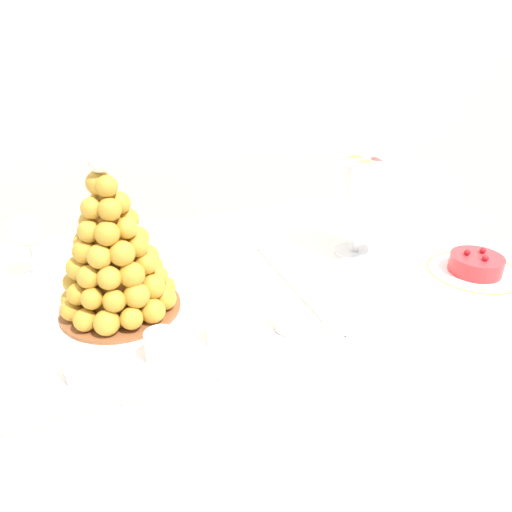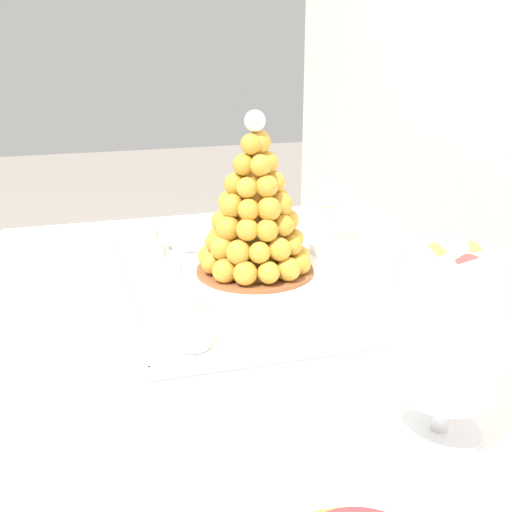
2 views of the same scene
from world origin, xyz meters
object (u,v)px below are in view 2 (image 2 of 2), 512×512
dessert_cup_left (151,241)px  dessert_cup_right (193,334)px  dessert_cup_centre (168,278)px  serving_tray (235,284)px  croquembouche (255,213)px  dessert_cup_mid_left (156,257)px  creme_brulee_ramekin (192,239)px  macaron_goblet (450,326)px  wine_glass (329,197)px  dessert_cup_mid_right (183,301)px

dessert_cup_left → dessert_cup_right: size_ratio=1.02×
dessert_cup_centre → serving_tray: bearing=91.8°
croquembouche → dessert_cup_mid_left: croquembouche is taller
croquembouche → dessert_cup_right: (0.28, -0.18, -0.10)m
serving_tray → creme_brulee_ramekin: (-0.24, -0.04, 0.02)m
macaron_goblet → dessert_cup_mid_left: bearing=-159.3°
creme_brulee_ramekin → macaron_goblet: 0.79m
wine_glass → dessert_cup_mid_left: bearing=-78.8°
serving_tray → dessert_cup_mid_left: size_ratio=12.67×
croquembouche → dessert_cup_left: 0.27m
croquembouche → dessert_cup_mid_left: (-0.08, -0.18, -0.10)m
creme_brulee_ramekin → wine_glass: wine_glass is taller
dessert_cup_mid_left → macaron_goblet: macaron_goblet is taller
serving_tray → croquembouche: size_ratio=2.01×
dessert_cup_left → dessert_cup_mid_left: same height
croquembouche → macaron_goblet: 0.57m
serving_tray → dessert_cup_mid_left: (-0.12, -0.13, 0.03)m
dessert_cup_mid_left → dessert_cup_mid_right: (0.23, 0.01, -0.00)m
dessert_cup_mid_right → macaron_goblet: macaron_goblet is taller
dessert_cup_mid_left → dessert_cup_right: (0.36, 0.00, -0.00)m
creme_brulee_ramekin → macaron_goblet: (0.77, 0.15, 0.12)m
serving_tray → dessert_cup_right: 0.27m
dessert_cup_left → macaron_goblet: macaron_goblet is taller
dessert_cup_mid_right → dessert_cup_right: (0.13, -0.01, 0.00)m
dessert_cup_right → wine_glass: wine_glass is taller
dessert_cup_left → wine_glass: 0.41m
serving_tray → dessert_cup_mid_left: 0.18m
serving_tray → croquembouche: (-0.04, 0.05, 0.12)m
dessert_cup_left → dessert_cup_right: dessert_cup_left is taller
serving_tray → macaron_goblet: size_ratio=2.55×
croquembouche → macaron_goblet: croquembouche is taller
dessert_cup_mid_right → creme_brulee_ramekin: bearing=166.7°
dessert_cup_centre → creme_brulee_ramekin: size_ratio=0.53×
dessert_cup_centre → wine_glass: size_ratio=0.35×
dessert_cup_mid_left → creme_brulee_ramekin: (-0.12, 0.10, -0.01)m
serving_tray → creme_brulee_ramekin: 0.24m
croquembouche → dessert_cup_right: size_ratio=6.31×
dessert_cup_centre → macaron_goblet: bearing=24.8°
wine_glass → croquembouche: bearing=-53.8°
croquembouche → macaron_goblet: bearing=6.6°
serving_tray → dessert_cup_mid_right: dessert_cup_mid_right is taller
serving_tray → wine_glass: (-0.20, 0.27, 0.10)m
dessert_cup_centre → macaron_goblet: 0.59m
dessert_cup_centre → wine_glass: 0.45m
dessert_cup_centre → dessert_cup_mid_right: dessert_cup_centre is taller
dessert_cup_right → macaron_goblet: (0.29, 0.24, 0.11)m
wine_glass → dessert_cup_centre: bearing=-62.7°
croquembouche → dessert_cup_centre: bearing=-76.0°
dessert_cup_left → dessert_cup_mid_left: bearing=-1.5°
dessert_cup_mid_left → wine_glass: 0.41m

